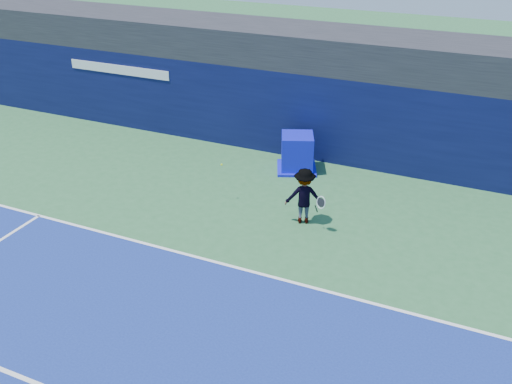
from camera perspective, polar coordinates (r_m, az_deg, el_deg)
ground at (r=12.99m, az=-13.59°, el=-12.89°), size 80.00×80.00×0.00m
baseline at (r=14.93m, az=-6.77°, el=-6.26°), size 24.00×0.10×0.01m
stadium_band at (r=20.69m, az=4.96°, el=14.36°), size 36.00×3.00×1.20m
back_wall_assembly at (r=20.37m, az=3.75°, el=8.03°), size 36.00×1.03×3.00m
equipment_cart at (r=19.23m, az=4.12°, el=3.82°), size 1.70×1.70×1.25m
tennis_player at (r=15.94m, az=4.84°, el=-0.41°), size 1.35×0.96×1.65m
tennis_ball at (r=16.95m, az=-3.46°, el=2.75°), size 0.06×0.06×0.06m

